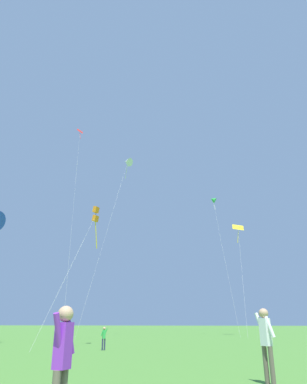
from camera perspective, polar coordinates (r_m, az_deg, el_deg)
kite_orange_box at (r=25.73m, az=-9.43°, el=-3.88°), size 1.30×5.59×9.38m
kite_red_high at (r=50.09m, az=-12.11°, el=6.88°), size 4.09×8.42×27.94m
kite_yellow_diamond at (r=46.08m, az=13.61°, el=-6.31°), size 1.38×7.55×13.42m
kite_white_distant at (r=46.52m, az=-4.29°, el=4.88°), size 2.74×9.29×22.05m
kite_green_small at (r=48.50m, az=9.65°, el=-1.29°), size 2.55×7.01×17.70m
person_near_tree at (r=5.56m, az=-14.62°, el=-24.30°), size 0.23×0.54×1.66m
person_far_back at (r=10.01m, az=17.83°, el=-21.64°), size 0.47×0.46×1.78m
person_child_small at (r=21.30m, az=-8.07°, el=-22.19°), size 0.36×0.26×1.21m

